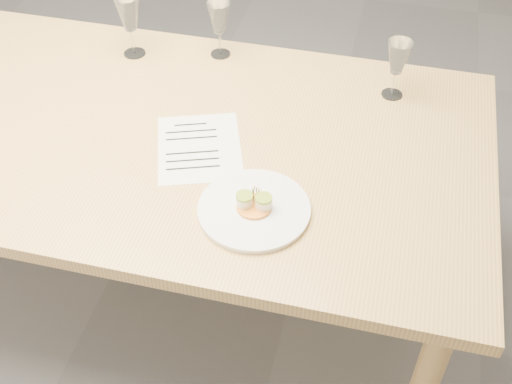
% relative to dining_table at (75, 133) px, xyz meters
% --- Properties ---
extents(ground, '(7.00, 7.00, 0.00)m').
position_rel_dining_table_xyz_m(ground, '(0.00, 0.00, -0.68)').
color(ground, slate).
rests_on(ground, ground).
extents(dining_table, '(2.40, 1.00, 0.75)m').
position_rel_dining_table_xyz_m(dining_table, '(0.00, 0.00, 0.00)').
color(dining_table, tan).
rests_on(dining_table, ground).
extents(dinner_plate, '(0.28, 0.28, 0.07)m').
position_rel_dining_table_xyz_m(dinner_plate, '(0.61, -0.25, 0.08)').
color(dinner_plate, white).
rests_on(dinner_plate, dining_table).
extents(recipe_sheet, '(0.31, 0.34, 0.00)m').
position_rel_dining_table_xyz_m(recipe_sheet, '(0.41, -0.05, 0.07)').
color(recipe_sheet, white).
rests_on(recipe_sheet, dining_table).
extents(wine_glass_2, '(0.08, 0.08, 0.20)m').
position_rel_dining_table_xyz_m(wine_glass_2, '(0.06, 0.35, 0.21)').
color(wine_glass_2, white).
rests_on(wine_glass_2, dining_table).
extents(wine_glass_3, '(0.07, 0.07, 0.18)m').
position_rel_dining_table_xyz_m(wine_glass_3, '(0.33, 0.41, 0.20)').
color(wine_glass_3, white).
rests_on(wine_glass_3, dining_table).
extents(wine_glass_4, '(0.07, 0.07, 0.18)m').
position_rel_dining_table_xyz_m(wine_glass_4, '(0.90, 0.32, 0.19)').
color(wine_glass_4, white).
rests_on(wine_glass_4, dining_table).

